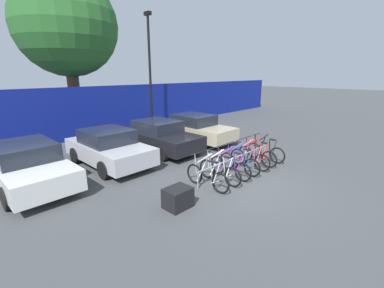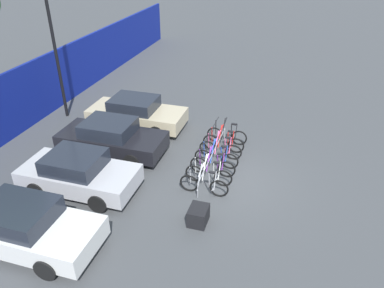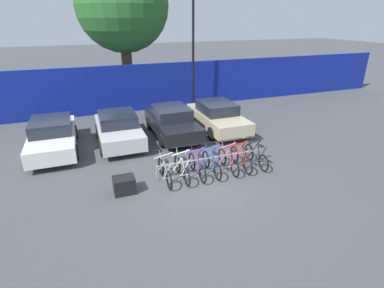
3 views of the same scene
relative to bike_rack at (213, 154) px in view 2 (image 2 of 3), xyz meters
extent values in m
plane|color=#424447|center=(-0.75, -0.68, -0.49)|extent=(120.00, 120.00, 0.00)
cylinder|color=gray|center=(0.00, 0.00, 0.06)|extent=(4.15, 0.04, 0.04)
cylinder|color=gray|center=(-2.08, 0.00, -0.22)|extent=(0.04, 0.04, 0.55)
cylinder|color=gray|center=(2.08, 0.00, -0.22)|extent=(0.04, 0.04, 0.55)
torus|color=black|center=(-1.83, -0.68, -0.16)|extent=(0.06, 0.66, 0.66)
torus|color=black|center=(-1.83, 0.37, -0.16)|extent=(0.06, 0.66, 0.66)
cylinder|color=#B7B7BC|center=(-1.83, 0.01, 0.16)|extent=(0.60, 0.04, 0.76)
cylinder|color=#B7B7BC|center=(-1.83, -0.05, 0.47)|extent=(0.68, 0.04, 0.16)
cylinder|color=#B7B7BC|center=(-1.83, -0.33, 0.10)|extent=(0.14, 0.04, 0.63)
cylinder|color=#B7B7BC|center=(-1.83, -0.53, 0.12)|extent=(0.32, 0.03, 0.58)
cylinder|color=#B7B7BC|center=(-1.83, -0.48, -0.19)|extent=(0.40, 0.03, 0.08)
cylinder|color=#B7B7BC|center=(-1.83, 0.33, 0.18)|extent=(0.12, 0.04, 0.69)
cylinder|color=black|center=(-1.83, 0.29, 0.55)|extent=(0.52, 0.03, 0.03)
cube|color=black|center=(-1.83, -0.42, 0.44)|extent=(0.10, 0.22, 0.05)
torus|color=black|center=(-1.20, -0.68, -0.16)|extent=(0.06, 0.66, 0.66)
torus|color=black|center=(-1.20, 0.37, -0.16)|extent=(0.06, 0.66, 0.66)
cylinder|color=silver|center=(-1.20, 0.01, 0.16)|extent=(0.60, 0.04, 0.76)
cylinder|color=silver|center=(-1.20, -0.05, 0.47)|extent=(0.68, 0.04, 0.16)
cylinder|color=silver|center=(-1.20, -0.33, 0.10)|extent=(0.14, 0.04, 0.63)
cylinder|color=silver|center=(-1.20, -0.53, 0.12)|extent=(0.32, 0.03, 0.58)
cylinder|color=silver|center=(-1.20, -0.48, -0.19)|extent=(0.40, 0.03, 0.08)
cylinder|color=silver|center=(-1.20, 0.33, 0.18)|extent=(0.12, 0.04, 0.69)
cylinder|color=black|center=(-1.20, 0.29, 0.55)|extent=(0.52, 0.03, 0.03)
cube|color=black|center=(-1.20, -0.42, 0.44)|extent=(0.10, 0.22, 0.05)
torus|color=black|center=(-0.62, -0.68, -0.16)|extent=(0.06, 0.66, 0.66)
torus|color=black|center=(-0.62, 0.37, -0.16)|extent=(0.06, 0.66, 0.66)
cylinder|color=#752D99|center=(-0.62, 0.01, 0.16)|extent=(0.60, 0.04, 0.76)
cylinder|color=#752D99|center=(-0.62, -0.05, 0.47)|extent=(0.68, 0.04, 0.16)
cylinder|color=#752D99|center=(-0.62, -0.33, 0.10)|extent=(0.14, 0.04, 0.63)
cylinder|color=#752D99|center=(-0.62, -0.53, 0.12)|extent=(0.32, 0.03, 0.58)
cylinder|color=#752D99|center=(-0.62, -0.48, -0.19)|extent=(0.40, 0.03, 0.08)
cylinder|color=#752D99|center=(-0.62, 0.33, 0.18)|extent=(0.12, 0.04, 0.69)
cylinder|color=black|center=(-0.62, 0.29, 0.55)|extent=(0.52, 0.03, 0.03)
cube|color=black|center=(-0.62, -0.42, 0.44)|extent=(0.10, 0.22, 0.05)
torus|color=black|center=(-0.05, -0.68, -0.16)|extent=(0.06, 0.66, 0.66)
torus|color=black|center=(-0.05, 0.37, -0.16)|extent=(0.06, 0.66, 0.66)
cylinder|color=#284CB7|center=(-0.05, 0.01, 0.16)|extent=(0.60, 0.04, 0.76)
cylinder|color=#284CB7|center=(-0.05, -0.05, 0.47)|extent=(0.68, 0.04, 0.16)
cylinder|color=#284CB7|center=(-0.05, -0.33, 0.10)|extent=(0.14, 0.04, 0.63)
cylinder|color=#284CB7|center=(-0.05, -0.53, 0.12)|extent=(0.32, 0.03, 0.58)
cylinder|color=#284CB7|center=(-0.05, -0.48, -0.19)|extent=(0.40, 0.03, 0.08)
cylinder|color=#284CB7|center=(-0.05, 0.33, 0.18)|extent=(0.12, 0.04, 0.69)
cylinder|color=black|center=(-0.05, 0.29, 0.55)|extent=(0.52, 0.03, 0.03)
cube|color=black|center=(-0.05, -0.42, 0.44)|extent=(0.10, 0.22, 0.05)
torus|color=black|center=(0.63, -0.68, -0.16)|extent=(0.06, 0.66, 0.66)
torus|color=black|center=(0.63, 0.37, -0.16)|extent=(0.06, 0.66, 0.66)
cylinder|color=#E55993|center=(0.63, 0.01, 0.16)|extent=(0.60, 0.04, 0.76)
cylinder|color=#E55993|center=(0.63, -0.05, 0.47)|extent=(0.68, 0.04, 0.16)
cylinder|color=#E55993|center=(0.63, -0.33, 0.10)|extent=(0.14, 0.04, 0.63)
cylinder|color=#E55993|center=(0.63, -0.53, 0.12)|extent=(0.32, 0.03, 0.58)
cylinder|color=#E55993|center=(0.63, -0.48, -0.19)|extent=(0.40, 0.03, 0.08)
cylinder|color=#E55993|center=(0.63, 0.33, 0.18)|extent=(0.12, 0.04, 0.69)
cylinder|color=black|center=(0.63, 0.29, 0.55)|extent=(0.52, 0.03, 0.03)
cube|color=black|center=(0.63, -0.42, 0.44)|extent=(0.10, 0.22, 0.05)
torus|color=black|center=(1.16, -0.68, -0.16)|extent=(0.06, 0.66, 0.66)
torus|color=black|center=(1.16, 0.37, -0.16)|extent=(0.06, 0.66, 0.66)
cylinder|color=red|center=(1.16, 0.01, 0.16)|extent=(0.60, 0.04, 0.76)
cylinder|color=red|center=(1.16, -0.05, 0.47)|extent=(0.68, 0.04, 0.16)
cylinder|color=red|center=(1.16, -0.33, 0.10)|extent=(0.14, 0.04, 0.63)
cylinder|color=red|center=(1.16, -0.53, 0.12)|extent=(0.32, 0.03, 0.58)
cylinder|color=red|center=(1.16, -0.48, -0.19)|extent=(0.40, 0.03, 0.08)
cylinder|color=red|center=(1.16, 0.33, 0.18)|extent=(0.12, 0.04, 0.69)
cylinder|color=black|center=(1.16, 0.29, 0.55)|extent=(0.52, 0.03, 0.03)
cube|color=black|center=(1.16, -0.42, 0.44)|extent=(0.10, 0.22, 0.05)
torus|color=black|center=(1.83, -0.68, -0.16)|extent=(0.06, 0.66, 0.66)
torus|color=black|center=(1.83, 0.37, -0.16)|extent=(0.06, 0.66, 0.66)
cylinder|color=black|center=(1.83, 0.01, 0.16)|extent=(0.60, 0.04, 0.76)
cylinder|color=black|center=(1.83, -0.05, 0.47)|extent=(0.68, 0.04, 0.16)
cylinder|color=black|center=(1.83, -0.33, 0.10)|extent=(0.14, 0.04, 0.63)
cylinder|color=black|center=(1.83, -0.53, 0.12)|extent=(0.32, 0.03, 0.58)
cylinder|color=black|center=(1.83, -0.48, -0.19)|extent=(0.40, 0.03, 0.08)
cylinder|color=black|center=(1.83, 0.33, 0.18)|extent=(0.12, 0.04, 0.69)
cylinder|color=black|center=(1.83, 0.29, 0.55)|extent=(0.52, 0.03, 0.03)
cube|color=black|center=(1.83, -0.42, 0.44)|extent=(0.10, 0.22, 0.05)
cube|color=silver|center=(-5.58, 4.03, 0.07)|extent=(1.80, 4.32, 0.62)
cube|color=#1E232D|center=(-5.58, 4.14, 0.64)|extent=(1.58, 1.99, 0.52)
cylinder|color=black|center=(-4.73, 5.28, -0.17)|extent=(0.20, 0.64, 0.64)
cylinder|color=black|center=(-6.44, 2.78, -0.17)|extent=(0.20, 0.64, 0.64)
cylinder|color=black|center=(-4.73, 2.78, -0.17)|extent=(0.20, 0.64, 0.64)
cube|color=#B7B7BC|center=(-2.83, 3.97, 0.07)|extent=(1.80, 3.95, 0.62)
cube|color=#1E232D|center=(-2.83, 4.06, 0.64)|extent=(1.58, 1.82, 0.52)
cylinder|color=black|center=(-3.69, 5.11, -0.17)|extent=(0.20, 0.64, 0.64)
cylinder|color=black|center=(-1.98, 5.11, -0.17)|extent=(0.20, 0.64, 0.64)
cylinder|color=black|center=(-3.69, 2.82, -0.17)|extent=(0.20, 0.64, 0.64)
cylinder|color=black|center=(-1.98, 2.82, -0.17)|extent=(0.20, 0.64, 0.64)
cube|color=black|center=(-0.28, 4.05, 0.07)|extent=(1.80, 4.19, 0.62)
cube|color=#1E232D|center=(-0.28, 4.15, 0.64)|extent=(1.58, 1.93, 0.52)
cylinder|color=black|center=(-1.13, 5.26, -0.17)|extent=(0.20, 0.64, 0.64)
cylinder|color=black|center=(0.58, 5.26, -0.17)|extent=(0.20, 0.64, 0.64)
cylinder|color=black|center=(-1.13, 2.83, -0.17)|extent=(0.20, 0.64, 0.64)
cylinder|color=black|center=(0.58, 2.83, -0.17)|extent=(0.20, 0.64, 0.64)
cube|color=#C1B28E|center=(2.12, 4.05, 0.07)|extent=(1.80, 4.30, 0.62)
cube|color=#1E232D|center=(2.12, 4.16, 0.64)|extent=(1.58, 1.98, 0.52)
cylinder|color=black|center=(1.27, 5.30, -0.17)|extent=(0.20, 0.64, 0.64)
cylinder|color=black|center=(2.98, 5.30, -0.17)|extent=(0.20, 0.64, 0.64)
cylinder|color=black|center=(1.27, 2.81, -0.17)|extent=(0.20, 0.64, 0.64)
cylinder|color=black|center=(2.98, 2.81, -0.17)|extent=(0.20, 0.64, 0.64)
cylinder|color=black|center=(2.21, 7.83, 2.78)|extent=(0.14, 0.14, 6.55)
cube|color=black|center=(-3.27, -0.37, -0.22)|extent=(0.70, 0.56, 0.55)
camera|label=1|loc=(-7.46, -4.92, 2.98)|focal=24.00mm
camera|label=2|loc=(-11.75, -2.73, 7.36)|focal=35.00mm
camera|label=3|loc=(-4.14, -9.09, 4.86)|focal=28.00mm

